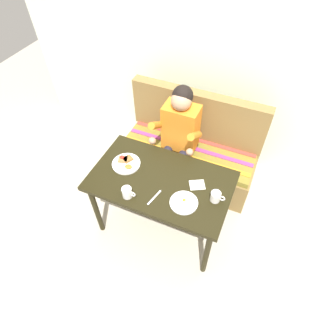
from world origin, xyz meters
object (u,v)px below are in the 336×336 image
Objects in this scene: person at (178,133)px; napkin at (197,185)px; table at (161,185)px; couch at (190,153)px; coffee_mug at (216,196)px; fork at (154,197)px; coffee_mug_second at (127,192)px; plate_eggs at (184,203)px; plate_breakfast at (126,163)px.

person reaches higher than napkin.
table is 0.83m from couch.
coffee_mug is 0.69× the size of fork.
coffee_mug_second is (-0.18, -0.26, 0.13)m from table.
coffee_mug_second is at bearing -99.70° from couch.
napkin is (0.30, 0.06, 0.09)m from table.
person is at bearing 83.68° from coffee_mug_second.
table is at bearing -90.00° from couch.
couch is 12.20× the size of coffee_mug.
plate_eggs is 0.45m from coffee_mug_second.
couch is at bearing 104.81° from fork.
napkin is at bearing 1.92° from plate_breakfast.
coffee_mug is (0.48, -0.78, 0.45)m from couch.
plate_eggs is 1.80× the size of napkin.
plate_breakfast is 0.35m from coffee_mug_second.
plate_breakfast is 1.47× the size of fork.
couch is at bearing 106.09° from plate_eggs.
napkin is at bearing 56.12° from fork.
coffee_mug is (0.84, -0.06, 0.03)m from plate_breakfast.
couch reaches higher than table.
fork is (0.03, -0.19, 0.08)m from table.
plate_breakfast is 2.00× the size of napkin.
table is 0.83× the size of couch.
couch is 6.41× the size of plate_eggs.
fork is (0.38, -0.23, -0.01)m from plate_breakfast.
plate_eggs is 1.32× the size of fork.
person is 10.27× the size of coffee_mug.
plate_breakfast is at bearing 163.08° from plate_eggs.
coffee_mug is 0.95× the size of napkin.
coffee_mug_second reaches higher than table.
coffee_mug_second is at bearing -159.86° from coffee_mug.
plate_breakfast is 2.12× the size of coffee_mug_second.
coffee_mug reaches higher than plate_eggs.
fork is at bearing -31.17° from plate_breakfast.
napkin reaches higher than fork.
fork is (-0.45, -0.17, -0.04)m from coffee_mug.
fork is at bearing -137.07° from napkin.
plate_eggs is (0.26, -0.91, 0.41)m from couch.
person is 4.86× the size of plate_breakfast.
coffee_mug is at bearing -58.47° from couch.
plate_breakfast reaches higher than plate_eggs.
plate_breakfast is at bearing 162.02° from fork.
plate_eggs is 1.90× the size of coffee_mug_second.
plate_breakfast is at bearing -116.67° from person.
couch is 1.19× the size of person.
plate_breakfast is at bearing -178.08° from napkin.
person reaches higher than coffee_mug_second.
napkin is (0.48, 0.32, -0.05)m from coffee_mug_second.
plate_eggs is (0.34, -0.74, -0.00)m from person.
person is 0.83m from coffee_mug.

